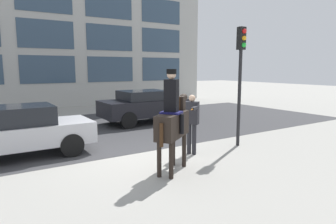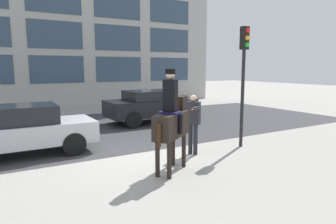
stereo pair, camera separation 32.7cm
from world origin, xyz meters
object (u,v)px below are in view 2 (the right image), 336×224
(mounted_horse_lead, at_px, (172,121))
(street_car_far_lane, at_px, (150,105))
(pedestrian_bystander, at_px, (193,120))
(traffic_light, at_px, (244,67))
(street_car_near_lane, at_px, (24,129))

(mounted_horse_lead, height_order, street_car_far_lane, mounted_horse_lead)
(pedestrian_bystander, distance_m, traffic_light, 2.49)
(pedestrian_bystander, distance_m, street_car_far_lane, 5.60)
(street_car_near_lane, height_order, street_car_far_lane, street_car_far_lane)
(street_car_near_lane, bearing_deg, pedestrian_bystander, -29.66)
(pedestrian_bystander, bearing_deg, street_car_far_lane, -139.51)
(pedestrian_bystander, bearing_deg, street_car_near_lane, -65.47)
(mounted_horse_lead, relative_size, pedestrian_bystander, 1.42)
(traffic_light, bearing_deg, mounted_horse_lead, -164.34)
(street_car_near_lane, bearing_deg, mounted_horse_lead, -48.07)
(pedestrian_bystander, height_order, street_car_far_lane, pedestrian_bystander)
(street_car_near_lane, bearing_deg, street_car_far_lane, 27.15)
(street_car_near_lane, relative_size, traffic_light, 1.03)
(street_car_near_lane, xyz_separation_m, traffic_light, (6.34, -2.52, 1.83))
(traffic_light, bearing_deg, street_car_far_lane, 96.51)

